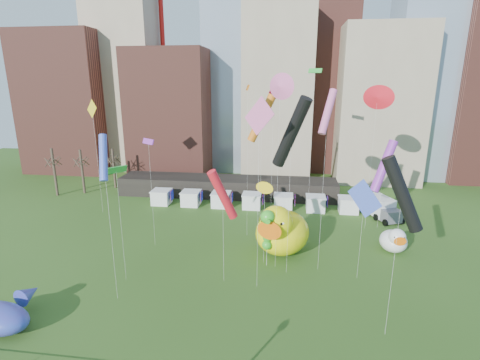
# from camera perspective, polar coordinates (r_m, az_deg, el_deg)

# --- Properties ---
(skyline) EXTENTS (101.00, 23.00, 68.00)m
(skyline) POSITION_cam_1_polar(r_m,az_deg,el_deg) (79.68, 4.83, 16.55)
(skyline) COLOR brown
(skyline) RESTS_ON ground
(pavilion) EXTENTS (38.00, 6.00, 3.20)m
(pavilion) POSITION_cam_1_polar(r_m,az_deg,el_deg) (63.95, -2.04, -1.07)
(pavilion) COLOR black
(pavilion) RESTS_ON ground
(vendor_tents) EXTENTS (33.24, 2.80, 2.40)m
(vendor_tents) POSITION_cam_1_polar(r_m,az_deg,el_deg) (57.78, 1.90, -3.38)
(vendor_tents) COLOR white
(vendor_tents) RESTS_ON ground
(bare_trees) EXTENTS (8.44, 6.44, 8.50)m
(bare_trees) POSITION_cam_1_polar(r_m,az_deg,el_deg) (71.13, -23.54, 1.34)
(bare_trees) COLOR #382B21
(bare_trees) RESTS_ON ground
(big_duck) EXTENTS (8.06, 9.20, 6.47)m
(big_duck) POSITION_cam_1_polar(r_m,az_deg,el_deg) (42.36, 6.50, -7.91)
(big_duck) COLOR #FFF20D
(big_duck) RESTS_ON ground
(small_duck) EXTENTS (3.20, 4.27, 3.27)m
(small_duck) POSITION_cam_1_polar(r_m,az_deg,el_deg) (46.82, 23.17, -8.74)
(small_duck) COLOR white
(small_duck) RESTS_ON ground
(seahorse_green) EXTENTS (1.62, 1.99, 6.48)m
(seahorse_green) POSITION_cam_1_polar(r_m,az_deg,el_deg) (38.96, 4.34, -7.37)
(seahorse_green) COLOR silver
(seahorse_green) RESTS_ON ground
(seahorse_purple) EXTENTS (1.42, 1.64, 4.83)m
(seahorse_purple) POSITION_cam_1_polar(r_m,az_deg,el_deg) (45.28, 5.66, -5.75)
(seahorse_purple) COLOR silver
(seahorse_purple) RESTS_ON ground
(box_truck) EXTENTS (5.00, 7.62, 3.05)m
(box_truck) POSITION_cam_1_polar(r_m,az_deg,el_deg) (57.87, 21.17, -3.93)
(box_truck) COLOR silver
(box_truck) RESTS_ON ground
(kite_0) EXTENTS (1.26, 1.80, 19.12)m
(kite_0) POSITION_cam_1_polar(r_m,az_deg,el_deg) (50.41, 5.31, 12.82)
(kite_0) COLOR silver
(kite_0) RESTS_ON ground
(kite_1) EXTENTS (2.04, 2.54, 18.96)m
(kite_1) POSITION_cam_1_polar(r_m,az_deg,el_deg) (36.18, 13.68, 10.41)
(kite_1) COLOR silver
(kite_1) RESTS_ON ground
(kite_2) EXTENTS (3.42, 1.52, 14.60)m
(kite_2) POSITION_cam_1_polar(r_m,az_deg,el_deg) (28.34, 24.26, -2.06)
(kite_2) COLOR silver
(kite_2) RESTS_ON ground
(kite_3) EXTENTS (1.61, 1.87, 11.86)m
(kite_3) POSITION_cam_1_polar(r_m,az_deg,el_deg) (36.05, -19.00, 1.37)
(kite_3) COLOR silver
(kite_3) RESTS_ON ground
(kite_4) EXTENTS (2.30, 1.49, 17.17)m
(kite_4) POSITION_cam_1_polar(r_m,az_deg,el_deg) (57.11, -22.32, 10.09)
(kite_4) COLOR silver
(kite_4) RESTS_ON ground
(kite_5) EXTENTS (2.81, 2.66, 10.54)m
(kite_5) POSITION_cam_1_polar(r_m,az_deg,el_deg) (37.07, 19.06, -2.84)
(kite_5) COLOR silver
(kite_5) RESTS_ON ground
(kite_6) EXTENTS (0.74, 2.26, 19.26)m
(kite_6) POSITION_cam_1_polar(r_m,az_deg,el_deg) (44.19, 1.23, 14.10)
(kite_6) COLOR silver
(kite_6) RESTS_ON ground
(kite_7) EXTENTS (3.93, 3.53, 12.25)m
(kite_7) POSITION_cam_1_polar(r_m,az_deg,el_deg) (51.42, 21.77, 2.02)
(kite_7) COLOR silver
(kite_7) RESTS_ON ground
(kite_8) EXTENTS (2.34, 2.48, 19.20)m
(kite_8) POSITION_cam_1_polar(r_m,az_deg,el_deg) (49.60, 20.90, 12.10)
(kite_8) COLOR silver
(kite_8) RESTS_ON ground
(kite_9) EXTENTS (1.85, 2.19, 20.41)m
(kite_9) POSITION_cam_1_polar(r_m,az_deg,el_deg) (35.88, 6.36, 14.45)
(kite_9) COLOR silver
(kite_9) RESTS_ON ground
(kite_10) EXTENTS (4.08, 3.38, 18.41)m
(kite_10) POSITION_cam_1_polar(r_m,az_deg,el_deg) (35.05, 8.14, 7.41)
(kite_10) COLOR silver
(kite_10) RESTS_ON ground
(kite_11) EXTENTS (1.84, 1.24, 21.31)m
(kite_11) POSITION_cam_1_polar(r_m,az_deg,el_deg) (51.58, 11.78, 16.12)
(kite_11) COLOR silver
(kite_11) RESTS_ON ground
(kite_12) EXTENTS (1.30, 0.66, 9.39)m
(kite_12) POSITION_cam_1_polar(r_m,az_deg,el_deg) (38.31, 3.94, -1.26)
(kite_12) COLOR silver
(kite_12) RESTS_ON ground
(kite_13) EXTENTS (1.38, 2.37, 15.38)m
(kite_13) POSITION_cam_1_polar(r_m,az_deg,el_deg) (32.34, -20.79, 3.31)
(kite_13) COLOR silver
(kite_13) RESTS_ON ground
(kite_14) EXTENTS (3.95, 1.57, 18.13)m
(kite_14) POSITION_cam_1_polar(r_m,az_deg,el_deg) (48.99, 3.44, 9.71)
(kite_14) COLOR silver
(kite_14) RESTS_ON ground
(kite_15) EXTENTS (1.82, 1.46, 13.25)m
(kite_15) POSITION_cam_1_polar(r_m,az_deg,el_deg) (43.00, -14.29, 5.74)
(kite_15) COLOR silver
(kite_15) RESTS_ON ground
(kite_16) EXTENTS (3.02, 2.41, 11.79)m
(kite_16) POSITION_cam_1_polar(r_m,az_deg,el_deg) (34.28, -2.75, -2.35)
(kite_16) COLOR silver
(kite_16) RESTS_ON ground
(kite_17) EXTENTS (2.77, 2.09, 18.43)m
(kite_17) POSITION_cam_1_polar(r_m,az_deg,el_deg) (31.77, 3.05, 9.72)
(kite_17) COLOR silver
(kite_17) RESTS_ON ground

